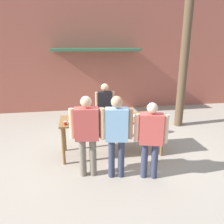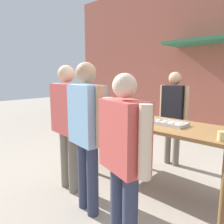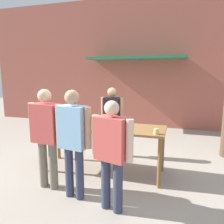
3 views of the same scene
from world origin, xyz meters
name	(u,v)px [view 2 (image 2 of 3)]	position (x,y,z in m)	size (l,w,h in m)	color
ground_plane	(145,182)	(0.00, 0.00, 0.00)	(24.00, 24.00, 0.00)	#A39989
serving_table	(146,128)	(0.00, 0.00, 0.81)	(2.41, 0.80, 0.91)	brown
food_tray_sausages	(112,114)	(-0.64, -0.01, 0.93)	(0.44, 0.31, 0.04)	silver
food_tray_buns	(169,123)	(0.36, -0.02, 0.93)	(0.44, 0.25, 0.05)	silver
condiment_jar_mustard	(81,112)	(-1.07, -0.28, 0.95)	(0.07, 0.07, 0.08)	#B22319
condiment_jar_ketchup	(85,112)	(-0.97, -0.29, 0.95)	(0.07, 0.07, 0.08)	#567A38
beer_cup	(222,136)	(1.06, -0.28, 0.96)	(0.09, 0.09, 0.09)	#DBC67A
person_server_behind_table	(174,110)	(-0.05, 0.86, 0.96)	(0.52, 0.21, 1.59)	#756B5B
person_customer_holding_hotdog	(68,119)	(-0.64, -0.85, 0.98)	(0.66, 0.29, 1.66)	#756B5B
person_customer_with_cup	(124,150)	(0.56, -1.13, 0.91)	(0.62, 0.36, 1.55)	#333851
person_customer_waiting_in_line	(87,126)	(-0.08, -1.00, 0.99)	(0.61, 0.30, 1.67)	#333851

